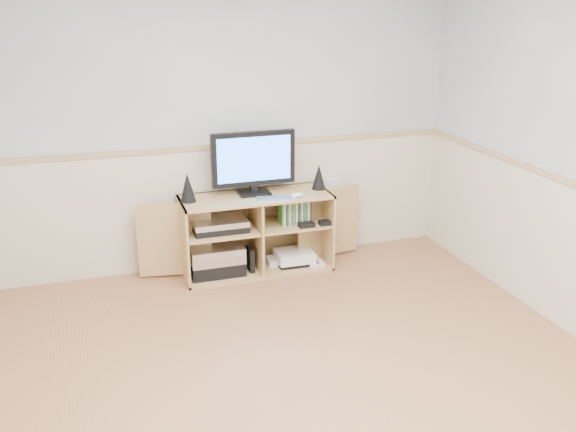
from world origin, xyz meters
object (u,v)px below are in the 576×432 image
object	(u,v)px
keyboard	(276,199)
game_consoles	(293,258)
monitor	(253,161)
media_cabinet	(254,230)

from	to	relation	value
keyboard	game_consoles	bearing A→B (deg)	47.28
keyboard	game_consoles	size ratio (longest dim) A/B	0.69
monitor	media_cabinet	bearing A→B (deg)	90.00
media_cabinet	keyboard	bearing A→B (deg)	-55.96
game_consoles	media_cabinet	bearing A→B (deg)	167.94
game_consoles	keyboard	bearing A→B (deg)	-145.38
monitor	keyboard	distance (m)	0.36
media_cabinet	game_consoles	bearing A→B (deg)	-12.06
monitor	game_consoles	bearing A→B (deg)	-10.88
media_cabinet	monitor	world-z (taller)	monitor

